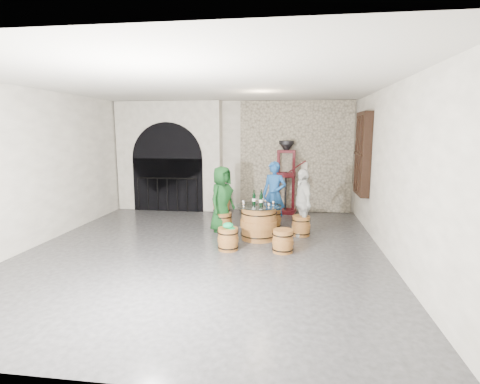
# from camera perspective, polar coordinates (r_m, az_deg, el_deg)

# --- Properties ---
(ground) EXTENTS (8.00, 8.00, 0.00)m
(ground) POSITION_cam_1_polar(r_m,az_deg,el_deg) (7.57, -5.49, -8.85)
(ground) COLOR #29292B
(ground) RESTS_ON ground
(wall_back) EXTENTS (8.00, 0.00, 8.00)m
(wall_back) POSITION_cam_1_polar(r_m,az_deg,el_deg) (11.14, -0.87, 5.46)
(wall_back) COLOR silver
(wall_back) RESTS_ON ground
(wall_front) EXTENTS (8.00, 0.00, 8.00)m
(wall_front) POSITION_cam_1_polar(r_m,az_deg,el_deg) (3.51, -21.10, -3.77)
(wall_front) COLOR silver
(wall_front) RESTS_ON ground
(wall_left) EXTENTS (0.00, 8.00, 8.00)m
(wall_left) POSITION_cam_1_polar(r_m,az_deg,el_deg) (8.73, -28.66, 3.23)
(wall_left) COLOR silver
(wall_left) RESTS_ON ground
(wall_right) EXTENTS (0.00, 8.00, 8.00)m
(wall_right) POSITION_cam_1_polar(r_m,az_deg,el_deg) (7.26, 22.30, 2.66)
(wall_right) COLOR silver
(wall_right) RESTS_ON ground
(ceiling) EXTENTS (8.00, 8.00, 0.00)m
(ceiling) POSITION_cam_1_polar(r_m,az_deg,el_deg) (7.24, -5.90, 15.99)
(ceiling) COLOR beige
(ceiling) RESTS_ON wall_back
(stone_facing_panel) EXTENTS (3.20, 0.12, 3.18)m
(stone_facing_panel) POSITION_cam_1_polar(r_m,az_deg,el_deg) (10.95, 8.47, 5.30)
(stone_facing_panel) COLOR tan
(stone_facing_panel) RESTS_ON ground
(arched_opening) EXTENTS (3.10, 0.60, 3.19)m
(arched_opening) POSITION_cam_1_polar(r_m,az_deg,el_deg) (11.34, -10.65, 5.28)
(arched_opening) COLOR silver
(arched_opening) RESTS_ON ground
(shuttered_window) EXTENTS (0.23, 1.10, 2.00)m
(shuttered_window) POSITION_cam_1_polar(r_m,az_deg,el_deg) (9.55, 18.14, 5.55)
(shuttered_window) COLOR black
(shuttered_window) RESTS_ON wall_right
(barrel_table) EXTENTS (0.97, 0.97, 0.75)m
(barrel_table) POSITION_cam_1_polar(r_m,az_deg,el_deg) (8.22, 2.86, -4.64)
(barrel_table) COLOR olive
(barrel_table) RESTS_ON ground
(barrel_stool_left) EXTENTS (0.43, 0.43, 0.45)m
(barrel_stool_left) POSITION_cam_1_polar(r_m,az_deg,el_deg) (8.85, -2.57, -4.60)
(barrel_stool_left) COLOR olive
(barrel_stool_left) RESTS_ON ground
(barrel_stool_far) EXTENTS (0.43, 0.43, 0.45)m
(barrel_stool_far) POSITION_cam_1_polar(r_m,az_deg,el_deg) (9.19, 4.99, -4.10)
(barrel_stool_far) COLOR olive
(barrel_stool_far) RESTS_ON ground
(barrel_stool_right) EXTENTS (0.43, 0.43, 0.45)m
(barrel_stool_right) POSITION_cam_1_polar(r_m,az_deg,el_deg) (8.62, 9.29, -5.10)
(barrel_stool_right) COLOR olive
(barrel_stool_right) RESTS_ON ground
(barrel_stool_near_right) EXTENTS (0.43, 0.43, 0.45)m
(barrel_stool_near_right) POSITION_cam_1_polar(r_m,az_deg,el_deg) (7.41, 6.54, -7.44)
(barrel_stool_near_right) COLOR olive
(barrel_stool_near_right) RESTS_ON ground
(barrel_stool_near_left) EXTENTS (0.43, 0.43, 0.45)m
(barrel_stool_near_left) POSITION_cam_1_polar(r_m,az_deg,el_deg) (7.50, -1.83, -7.18)
(barrel_stool_near_left) COLOR olive
(barrel_stool_near_left) RESTS_ON ground
(green_cap) EXTENTS (0.26, 0.22, 0.12)m
(green_cap) POSITION_cam_1_polar(r_m,az_deg,el_deg) (7.42, -1.82, -5.13)
(green_cap) COLOR #0C8E47
(green_cap) RESTS_ON barrel_stool_near_left
(person_green) EXTENTS (0.77, 0.89, 1.54)m
(person_green) POSITION_cam_1_polar(r_m,az_deg,el_deg) (8.75, -2.76, -1.09)
(person_green) COLOR #113E18
(person_green) RESTS_ON ground
(person_blue) EXTENTS (0.68, 0.55, 1.62)m
(person_blue) POSITION_cam_1_polar(r_m,az_deg,el_deg) (9.16, 5.22, -0.40)
(person_blue) COLOR navy
(person_blue) RESTS_ON ground
(person_white) EXTENTS (0.59, 0.96, 1.52)m
(person_white) POSITION_cam_1_polar(r_m,az_deg,el_deg) (8.51, 9.54, -1.59)
(person_white) COLOR silver
(person_white) RESTS_ON ground
(wine_bottle_left) EXTENTS (0.08, 0.08, 0.32)m
(wine_bottle_left) POSITION_cam_1_polar(r_m,az_deg,el_deg) (8.22, 2.14, -0.99)
(wine_bottle_left) COLOR black
(wine_bottle_left) RESTS_ON barrel_table
(wine_bottle_center) EXTENTS (0.08, 0.08, 0.32)m
(wine_bottle_center) POSITION_cam_1_polar(r_m,az_deg,el_deg) (8.08, 3.20, -1.18)
(wine_bottle_center) COLOR black
(wine_bottle_center) RESTS_ON barrel_table
(wine_bottle_right) EXTENTS (0.08, 0.08, 0.32)m
(wine_bottle_right) POSITION_cam_1_polar(r_m,az_deg,el_deg) (8.27, 3.27, -0.93)
(wine_bottle_right) COLOR black
(wine_bottle_right) RESTS_ON barrel_table
(tasting_glass_a) EXTENTS (0.05, 0.05, 0.10)m
(tasting_glass_a) POSITION_cam_1_polar(r_m,az_deg,el_deg) (7.97, 0.56, -1.92)
(tasting_glass_a) COLOR #B26222
(tasting_glass_a) RESTS_ON barrel_table
(tasting_glass_b) EXTENTS (0.05, 0.05, 0.10)m
(tasting_glass_b) POSITION_cam_1_polar(r_m,az_deg,el_deg) (8.12, 5.08, -1.73)
(tasting_glass_b) COLOR #B26222
(tasting_glass_b) RESTS_ON barrel_table
(tasting_glass_c) EXTENTS (0.05, 0.05, 0.10)m
(tasting_glass_c) POSITION_cam_1_polar(r_m,az_deg,el_deg) (8.42, 2.56, -1.31)
(tasting_glass_c) COLOR #B26222
(tasting_glass_c) RESTS_ON barrel_table
(tasting_glass_d) EXTENTS (0.05, 0.05, 0.10)m
(tasting_glass_d) POSITION_cam_1_polar(r_m,az_deg,el_deg) (8.26, 3.87, -1.53)
(tasting_glass_d) COLOR #B26222
(tasting_glass_d) RESTS_ON barrel_table
(tasting_glass_e) EXTENTS (0.05, 0.05, 0.10)m
(tasting_glass_e) POSITION_cam_1_polar(r_m,az_deg,el_deg) (7.88, 4.41, -2.08)
(tasting_glass_e) COLOR #B26222
(tasting_glass_e) RESTS_ON barrel_table
(tasting_glass_f) EXTENTS (0.05, 0.05, 0.10)m
(tasting_glass_f) POSITION_cam_1_polar(r_m,az_deg,el_deg) (8.16, 0.49, -1.64)
(tasting_glass_f) COLOR #B26222
(tasting_glass_f) RESTS_ON barrel_table
(side_barrel) EXTENTS (0.49, 0.49, 0.66)m
(side_barrel) POSITION_cam_1_polar(r_m,az_deg,el_deg) (10.70, -2.84, -1.60)
(side_barrel) COLOR olive
(side_barrel) RESTS_ON ground
(corking_press) EXTENTS (0.87, 0.53, 2.07)m
(corking_press) POSITION_cam_1_polar(r_m,az_deg,el_deg) (10.70, 7.02, 3.12)
(corking_press) COLOR #460B13
(corking_press) RESTS_ON ground
(control_box) EXTENTS (0.18, 0.10, 0.22)m
(control_box) POSITION_cam_1_polar(r_m,az_deg,el_deg) (10.90, 9.76, 3.92)
(control_box) COLOR silver
(control_box) RESTS_ON wall_back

